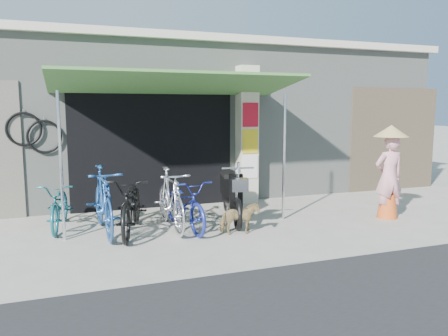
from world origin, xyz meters
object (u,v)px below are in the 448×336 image
object	(u,v)px
bike_teal	(60,205)
bike_blue	(103,201)
bike_black	(132,205)
nun	(389,173)
moped	(231,194)
bike_navy	(185,204)
bike_silver	(171,199)
street_dog	(239,219)

from	to	relation	value
bike_teal	bike_blue	bearing A→B (deg)	-32.91
bike_black	bike_teal	bearing A→B (deg)	162.62
bike_black	nun	bearing A→B (deg)	8.51
moped	nun	size ratio (longest dim) A/B	1.08
bike_blue	bike_navy	size ratio (longest dim) A/B	1.10
bike_silver	bike_black	bearing A→B (deg)	-175.43
bike_blue	bike_silver	distance (m)	1.13
bike_blue	bike_silver	size ratio (longest dim) A/B	1.06
bike_blue	street_dog	world-z (taller)	bike_blue
bike_black	bike_blue	bearing A→B (deg)	177.40
bike_black	bike_navy	size ratio (longest dim) A/B	1.10
bike_teal	bike_navy	distance (m)	2.18
moped	bike_black	bearing A→B (deg)	-158.78
street_dog	moped	distance (m)	1.01
bike_blue	moped	xyz separation A→B (m)	(2.34, 0.15, -0.07)
bike_silver	street_dog	size ratio (longest dim) A/B	2.76
bike_black	street_dog	size ratio (longest dim) A/B	2.92
nun	bike_teal	bearing A→B (deg)	-7.08
bike_silver	bike_navy	world-z (taller)	bike_silver
bike_black	moped	distance (m)	1.91
bike_teal	street_dog	xyz separation A→B (m)	(2.81, -1.40, -0.14)
bike_navy	bike_blue	bearing A→B (deg)	164.57
bike_black	moped	bearing A→B (deg)	24.51
bike_black	street_dog	distance (m)	1.81
bike_black	moped	xyz separation A→B (m)	(1.89, 0.30, 0.01)
bike_blue	street_dog	distance (m)	2.28
bike_navy	street_dog	bearing A→B (deg)	-46.99
bike_teal	bike_blue	world-z (taller)	bike_blue
street_dog	nun	xyz separation A→B (m)	(3.09, 0.08, 0.61)
bike_blue	bike_navy	world-z (taller)	bike_blue
bike_black	nun	distance (m)	4.80
nun	moped	bearing A→B (deg)	-11.56
moped	bike_teal	bearing A→B (deg)	-176.02
bike_silver	nun	xyz separation A→B (m)	(4.08, -0.65, 0.35)
bike_silver	nun	bearing A→B (deg)	-9.88
bike_navy	bike_silver	bearing A→B (deg)	148.65
bike_silver	moped	distance (m)	1.24
bike_teal	bike_black	bearing A→B (deg)	-25.29
bike_navy	street_dog	world-z (taller)	bike_navy
bike_teal	bike_navy	xyz separation A→B (m)	(2.04, -0.77, 0.03)
bike_blue	bike_navy	bearing A→B (deg)	-10.99
bike_blue	moped	distance (m)	2.34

